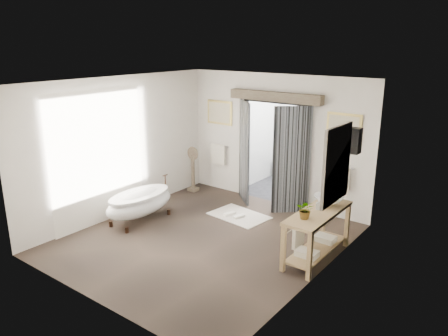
{
  "coord_description": "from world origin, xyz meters",
  "views": [
    {
      "loc": [
        4.78,
        -5.73,
        3.58
      ],
      "look_at": [
        0.0,
        0.6,
        1.25
      ],
      "focal_mm": 35.0,
      "sensor_mm": 36.0,
      "label": 1
    }
  ],
  "objects": [
    {
      "name": "room_shell",
      "position": [
        -0.04,
        -0.11,
        1.86
      ],
      "size": [
        4.52,
        5.02,
        2.91
      ],
      "color": "silver",
      "rests_on": "ground_plane"
    },
    {
      "name": "pedestal_mirror",
      "position": [
        -1.98,
        1.96,
        0.48
      ],
      "size": [
        0.33,
        0.21,
        1.12
      ],
      "color": "#6D614D",
      "rests_on": "ground_plane"
    },
    {
      "name": "shower_room",
      "position": [
        0.0,
        3.99,
        0.91
      ],
      "size": [
        2.22,
        2.01,
        2.51
      ],
      "color": "black",
      "rests_on": "ground_plane"
    },
    {
      "name": "plant",
      "position": [
        1.94,
        0.18,
        1.01
      ],
      "size": [
        0.33,
        0.3,
        0.31
      ],
      "primitive_type": "imported",
      "rotation": [
        0.0,
        0.0,
        0.24
      ],
      "color": "gray",
      "rests_on": "vanity"
    },
    {
      "name": "clawfoot_tub",
      "position": [
        -1.62,
        -0.11,
        0.39
      ],
      "size": [
        0.73,
        1.64,
        0.8
      ],
      "color": "#341F14",
      "rests_on": "ground_plane"
    },
    {
      "name": "rug",
      "position": [
        -0.14,
        1.31,
        0.01
      ],
      "size": [
        1.29,
        0.94,
        0.01
      ],
      "primitive_type": "cube",
      "rotation": [
        0.0,
        0.0,
        -0.12
      ],
      "color": "silver",
      "rests_on": "ground_plane"
    },
    {
      "name": "slippers",
      "position": [
        -0.19,
        1.21,
        0.04
      ],
      "size": [
        0.41,
        0.28,
        0.05
      ],
      "color": "white",
      "rests_on": "rug"
    },
    {
      "name": "soap_bottle_b",
      "position": [
        1.98,
        1.26,
        0.94
      ],
      "size": [
        0.18,
        0.18,
        0.18
      ],
      "primitive_type": "imported",
      "rotation": [
        0.0,
        0.0,
        0.36
      ],
      "color": "gray",
      "rests_on": "vanity"
    },
    {
      "name": "soap_bottle_a",
      "position": [
        1.93,
        0.67,
        0.93
      ],
      "size": [
        0.1,
        0.1,
        0.17
      ],
      "primitive_type": "imported",
      "rotation": [
        0.0,
        0.0,
        0.31
      ],
      "color": "gray",
      "rests_on": "vanity"
    },
    {
      "name": "basin",
      "position": [
        1.98,
        0.96,
        0.94
      ],
      "size": [
        0.55,
        0.55,
        0.18
      ],
      "primitive_type": "imported",
      "rotation": [
        0.0,
        0.0,
        0.09
      ],
      "color": "white",
      "rests_on": "vanity"
    },
    {
      "name": "back_wall_dressing",
      "position": [
        0.0,
        2.32,
        1.56
      ],
      "size": [
        3.82,
        0.68,
        2.52
      ],
      "color": "black",
      "rests_on": "ground_plane"
    },
    {
      "name": "vanity",
      "position": [
        1.95,
        0.58,
        0.51
      ],
      "size": [
        0.57,
        1.6,
        0.85
      ],
      "color": "tan",
      "rests_on": "ground_plane"
    },
    {
      "name": "ground_plane",
      "position": [
        0.0,
        0.0,
        0.0
      ],
      "size": [
        5.0,
        5.0,
        0.0
      ],
      "primitive_type": "plane",
      "color": "#4A392E"
    }
  ]
}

